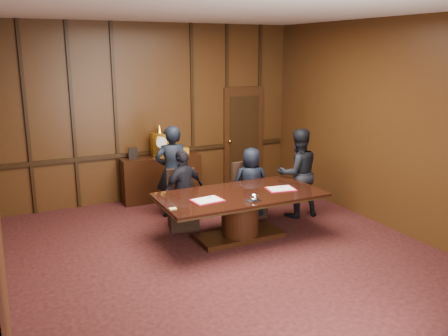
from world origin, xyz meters
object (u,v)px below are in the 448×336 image
(sideboard, at_px, (161,176))
(signatory_right, at_px, (251,183))
(conference_table, at_px, (240,208))
(signatory_left, at_px, (184,190))
(witness_right, at_px, (298,173))
(witness_left, at_px, (172,171))

(sideboard, bearing_deg, signatory_right, -57.53)
(conference_table, xyz_separation_m, signatory_left, (-0.65, 0.80, 0.18))
(signatory_right, bearing_deg, signatory_left, 19.75)
(witness_right, bearing_deg, witness_left, -19.57)
(signatory_left, height_order, witness_right, witness_right)
(conference_table, relative_size, signatory_left, 1.91)
(signatory_right, bearing_deg, witness_left, -10.42)
(signatory_right, xyz_separation_m, witness_right, (0.80, -0.29, 0.16))
(sideboard, relative_size, witness_left, 0.95)
(signatory_right, distance_m, witness_left, 1.45)
(signatory_left, distance_m, witness_left, 0.74)
(conference_table, distance_m, witness_right, 1.57)
(witness_left, height_order, witness_right, witness_left)
(conference_table, distance_m, signatory_left, 1.05)
(signatory_right, height_order, witness_left, witness_left)
(sideboard, distance_m, signatory_right, 2.08)
(sideboard, distance_m, conference_table, 2.59)
(conference_table, bearing_deg, signatory_right, 50.91)
(signatory_left, relative_size, witness_right, 0.85)
(conference_table, height_order, signatory_left, signatory_left)
(conference_table, bearing_deg, witness_left, 111.26)
(conference_table, height_order, signatory_right, signatory_right)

